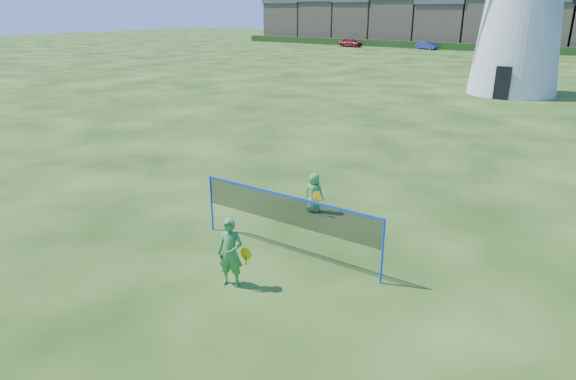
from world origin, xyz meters
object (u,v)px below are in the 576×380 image
(windmill, at_px, (524,0))
(player_boy, at_px, (314,193))
(badminton_net, at_px, (288,211))
(car_right, at_px, (427,46))
(player_girl, at_px, (230,253))
(car_left, at_px, (351,43))

(windmill, distance_m, player_boy, 27.00)
(windmill, relative_size, player_boy, 14.73)
(badminton_net, height_order, car_right, badminton_net)
(windmill, height_order, player_boy, windmill)
(badminton_net, bearing_deg, windmill, 91.96)
(player_boy, xyz_separation_m, car_right, (-19.28, 62.21, -0.05))
(player_boy, bearing_deg, windmill, -96.73)
(badminton_net, xyz_separation_m, player_boy, (-0.91, 2.68, -0.54))
(badminton_net, distance_m, player_boy, 2.88)
(player_boy, height_order, car_right, player_boy)
(badminton_net, distance_m, player_girl, 1.96)
(windmill, distance_m, car_left, 46.06)
(windmill, bearing_deg, player_girl, -88.47)
(badminton_net, distance_m, car_right, 67.96)
(player_girl, height_order, player_boy, player_girl)
(car_left, height_order, car_right, car_left)
(windmill, relative_size, car_right, 5.35)
(player_boy, relative_size, car_left, 0.31)
(badminton_net, xyz_separation_m, player_girl, (-0.17, -1.92, -0.36))
(car_left, distance_m, car_right, 11.68)
(badminton_net, bearing_deg, player_girl, -95.02)
(badminton_net, height_order, player_girl, player_girl)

